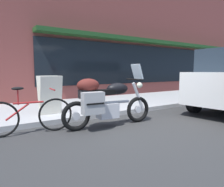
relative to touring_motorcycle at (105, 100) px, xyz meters
The scene contains 5 objects.
ground_plane 0.87m from the touring_motorcycle, 32.90° to the right, with size 80.00×80.00×0.00m, color #313131.
storefront_building 8.05m from the touring_motorcycle, 32.84° to the left, with size 19.81×0.90×6.28m.
touring_motorcycle is the anchor object (origin of this frame).
parked_bicycle 1.55m from the touring_motorcycle, 165.06° to the left, with size 1.67×0.48×0.93m.
sandwich_board_sign 1.66m from the touring_motorcycle, 116.06° to the left, with size 0.55×0.42×0.98m.
Camera 1 is at (-2.85, -3.41, 1.22)m, focal length 33.18 mm.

